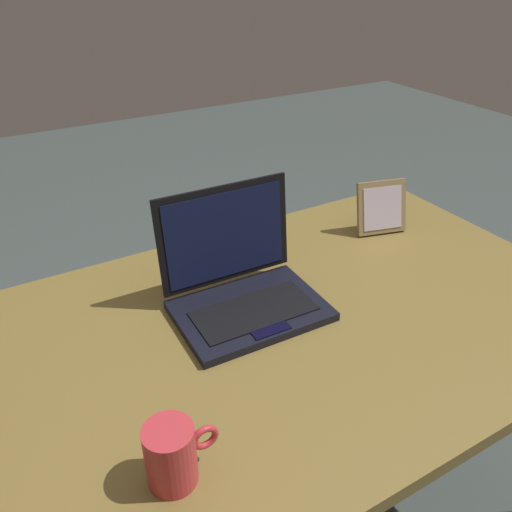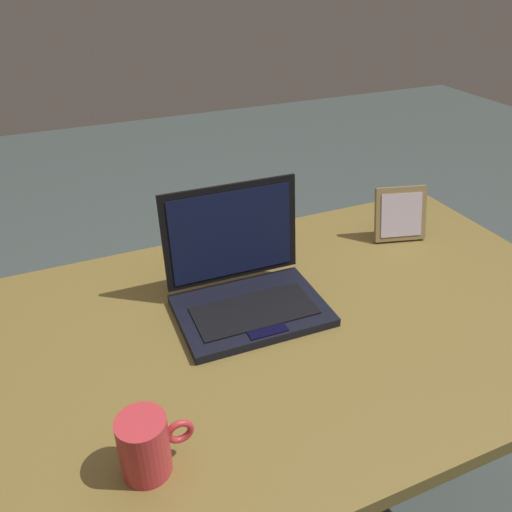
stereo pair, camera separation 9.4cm
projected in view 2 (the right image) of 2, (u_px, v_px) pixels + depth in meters
name	position (u px, v px, depth m)	size (l,w,h in m)	color
desk	(297.00, 342.00, 1.11)	(1.32, 0.83, 0.71)	brown
laptop_front	(245.00, 285.00, 1.09)	(0.31, 0.25, 0.25)	black
photo_frame	(400.00, 214.00, 1.34)	(0.15, 0.08, 0.14)	olive
coffee_mug	(145.00, 446.00, 0.74)	(0.11, 0.07, 0.10)	#B72F37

